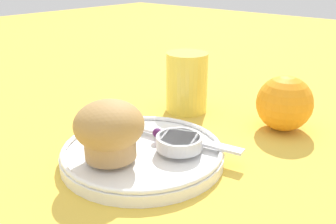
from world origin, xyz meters
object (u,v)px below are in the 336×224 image
(muffin, at_px, (109,129))
(butter_knife, at_px, (172,135))
(orange_fruit, at_px, (284,103))
(juice_glass, at_px, (187,82))

(muffin, xyz_separation_m, butter_knife, (0.02, 0.09, -0.03))
(butter_knife, xyz_separation_m, orange_fruit, (0.08, 0.16, 0.02))
(muffin, height_order, orange_fruit, muffin)
(orange_fruit, bearing_deg, juice_glass, -167.47)
(muffin, bearing_deg, butter_knife, 79.51)
(butter_knife, bearing_deg, juice_glass, 110.52)
(muffin, distance_m, orange_fruit, 0.27)
(juice_glass, bearing_deg, orange_fruit, 12.53)
(orange_fruit, bearing_deg, butter_knife, -116.84)
(butter_knife, relative_size, juice_glass, 1.99)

